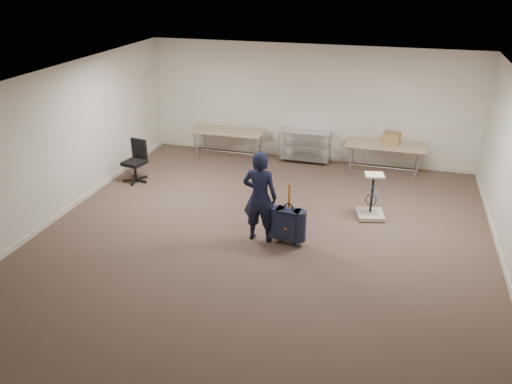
% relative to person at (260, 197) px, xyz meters
% --- Properties ---
extents(ground, '(9.00, 9.00, 0.00)m').
position_rel_person_xyz_m(ground, '(0.04, -0.21, -0.83)').
color(ground, '#47352B').
rests_on(ground, ground).
extents(room_shell, '(8.00, 9.00, 9.00)m').
position_rel_person_xyz_m(room_shell, '(0.04, 1.17, -0.78)').
color(room_shell, beige).
rests_on(room_shell, ground).
extents(folding_table_left, '(1.80, 0.75, 0.73)m').
position_rel_person_xyz_m(folding_table_left, '(-1.86, 3.74, -0.15)').
color(folding_table_left, '#9D7F60').
rests_on(folding_table_left, ground).
extents(folding_table_right, '(1.80, 0.75, 0.73)m').
position_rel_person_xyz_m(folding_table_right, '(1.94, 3.74, -0.15)').
color(folding_table_right, '#9D7F60').
rests_on(folding_table_right, ground).
extents(wire_shelf, '(1.22, 0.47, 0.80)m').
position_rel_person_xyz_m(wire_shelf, '(0.04, 3.99, -0.39)').
color(wire_shelf, silver).
rests_on(wire_shelf, ground).
extents(person, '(0.61, 0.40, 1.66)m').
position_rel_person_xyz_m(person, '(0.00, 0.00, 0.00)').
color(person, black).
rests_on(person, ground).
extents(suitcase, '(0.43, 0.27, 1.12)m').
position_rel_person_xyz_m(suitcase, '(0.51, -0.01, -0.45)').
color(suitcase, black).
rests_on(suitcase, ground).
extents(office_chair, '(0.57, 0.57, 0.94)m').
position_rel_person_xyz_m(office_chair, '(-3.38, 1.78, -0.55)').
color(office_chair, black).
rests_on(office_chair, ground).
extents(equipment_cart, '(0.59, 0.59, 0.91)m').
position_rel_person_xyz_m(equipment_cart, '(1.84, 1.40, -0.59)').
color(equipment_cart, beige).
rests_on(equipment_cart, ground).
extents(cardboard_box, '(0.41, 0.33, 0.27)m').
position_rel_person_xyz_m(cardboard_box, '(2.06, 3.79, 0.04)').
color(cardboard_box, olive).
rests_on(cardboard_box, folding_table_right).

